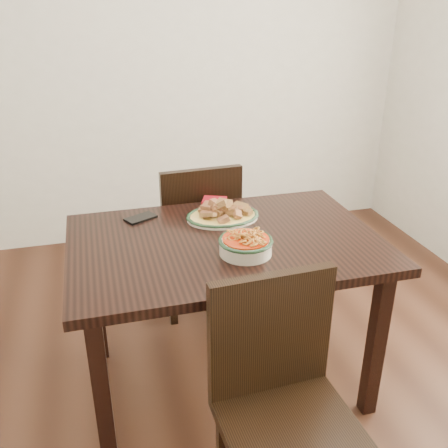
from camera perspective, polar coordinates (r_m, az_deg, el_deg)
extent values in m
plane|color=#321A10|center=(2.47, 0.93, -17.84)|extent=(3.50, 3.50, 0.00)
cube|color=silver|center=(3.56, -7.14, 18.51)|extent=(3.50, 0.10, 2.60)
cube|color=black|center=(2.07, 0.14, -2.23)|extent=(1.28, 0.85, 0.04)
cube|color=black|center=(1.95, -13.76, -18.48)|extent=(0.06, 0.06, 0.71)
cube|color=black|center=(2.21, 16.96, -13.02)|extent=(0.06, 0.06, 0.71)
cube|color=black|center=(2.50, -14.47, -7.94)|extent=(0.06, 0.06, 0.71)
cube|color=black|center=(2.71, 9.62, -4.76)|extent=(0.06, 0.06, 0.71)
cube|color=black|center=(2.82, -3.51, -1.47)|extent=(0.44, 0.44, 0.04)
cube|color=black|center=(3.11, -1.20, -3.46)|extent=(0.04, 0.04, 0.41)
cube|color=black|center=(3.04, -7.36, -4.39)|extent=(0.04, 0.04, 0.41)
cube|color=black|center=(2.83, 0.87, -6.53)|extent=(0.04, 0.04, 0.41)
cube|color=black|center=(2.75, -5.90, -7.66)|extent=(0.04, 0.04, 0.41)
cube|color=black|center=(2.55, -2.52, 1.59)|extent=(0.42, 0.06, 0.44)
cube|color=black|center=(1.70, 7.72, -22.42)|extent=(0.44, 0.44, 0.04)
cube|color=black|center=(2.02, 9.84, -22.18)|extent=(0.04, 0.04, 0.41)
cube|color=black|center=(1.66, 5.36, -12.28)|extent=(0.42, 0.06, 0.44)
ellipsoid|color=#EFE2CA|center=(2.25, -0.15, 0.79)|extent=(0.32, 0.24, 0.02)
ellipsoid|color=gold|center=(2.25, -0.15, 0.93)|extent=(0.31, 0.23, 0.01)
torus|color=#18351D|center=(2.25, -0.15, 0.98)|extent=(0.25, 0.25, 0.01)
cylinder|color=beige|center=(1.94, 2.48, -2.58)|extent=(0.21, 0.21, 0.06)
torus|color=#16321C|center=(1.93, 2.50, -1.89)|extent=(0.22, 0.22, 0.02)
cylinder|color=#A72507|center=(1.93, 2.50, -1.76)|extent=(0.18, 0.18, 0.01)
cube|color=black|center=(2.28, -9.51, 0.68)|extent=(0.15, 0.13, 0.01)
cube|color=maroon|center=(2.44, -1.10, 2.71)|extent=(0.14, 0.13, 0.01)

